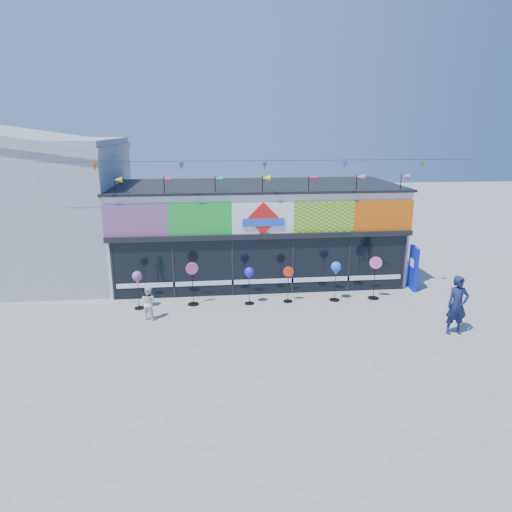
{
  "coord_description": "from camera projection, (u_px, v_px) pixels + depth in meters",
  "views": [
    {
      "loc": [
        -2.09,
        -13.71,
        6.45
      ],
      "look_at": [
        -0.42,
        2.0,
        2.0
      ],
      "focal_mm": 32.0,
      "sensor_mm": 36.0,
      "label": 1
    }
  ],
  "objects": [
    {
      "name": "spinner_0",
      "position": [
        137.0,
        279.0,
        16.57
      ],
      "size": [
        0.37,
        0.37,
        1.45
      ],
      "color": "black",
      "rests_on": "ground"
    },
    {
      "name": "adult_man",
      "position": [
        457.0,
        305.0,
        14.58
      ],
      "size": [
        0.71,
        0.47,
        1.94
      ],
      "primitive_type": "imported",
      "rotation": [
        0.0,
        0.0,
        -0.0
      ],
      "color": "#131C3D",
      "rests_on": "ground"
    },
    {
      "name": "spinner_2",
      "position": [
        249.0,
        275.0,
        17.02
      ],
      "size": [
        0.37,
        0.37,
        1.45
      ],
      "color": "black",
      "rests_on": "ground"
    },
    {
      "name": "spinner_5",
      "position": [
        375.0,
        277.0,
        17.63
      ],
      "size": [
        0.46,
        0.43,
        1.7
      ],
      "color": "black",
      "rests_on": "ground"
    },
    {
      "name": "kite_shop",
      "position": [
        256.0,
        231.0,
        20.22
      ],
      "size": [
        16.0,
        5.7,
        5.31
      ],
      "color": "silver",
      "rests_on": "ground"
    },
    {
      "name": "spinner_1",
      "position": [
        192.0,
        282.0,
        17.02
      ],
      "size": [
        0.46,
        0.42,
        1.67
      ],
      "color": "black",
      "rests_on": "ground"
    },
    {
      "name": "ground",
      "position": [
        275.0,
        330.0,
        15.09
      ],
      "size": [
        80.0,
        80.0,
        0.0
      ],
      "primitive_type": "plane",
      "color": "slate",
      "rests_on": "ground"
    },
    {
      "name": "spinner_4",
      "position": [
        336.0,
        270.0,
        17.34
      ],
      "size": [
        0.4,
        0.4,
        1.56
      ],
      "color": "black",
      "rests_on": "ground"
    },
    {
      "name": "spinner_3",
      "position": [
        288.0,
        283.0,
        17.34
      ],
      "size": [
        0.39,
        0.36,
        1.41
      ],
      "color": "black",
      "rests_on": "ground"
    },
    {
      "name": "neighbour_building",
      "position": [
        26.0,
        205.0,
        19.9
      ],
      "size": [
        8.18,
        7.2,
        6.87
      ],
      "color": "#A7AAAD",
      "rests_on": "ground"
    },
    {
      "name": "blue_sign",
      "position": [
        413.0,
        268.0,
        18.71
      ],
      "size": [
        0.25,
        0.91,
        1.8
      ],
      "rotation": [
        0.0,
        0.0,
        -0.13
      ],
      "color": "#0C1BBA",
      "rests_on": "ground"
    },
    {
      "name": "child",
      "position": [
        148.0,
        303.0,
        15.81
      ],
      "size": [
        0.67,
        0.55,
        1.2
      ],
      "primitive_type": "imported",
      "rotation": [
        0.0,
        0.0,
        2.69
      ],
      "color": "white",
      "rests_on": "ground"
    }
  ]
}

